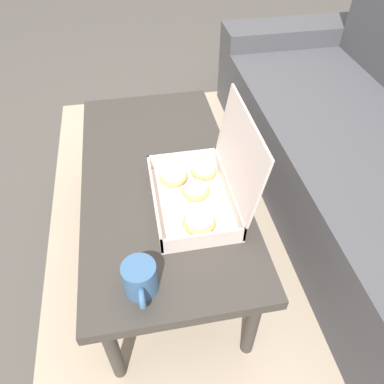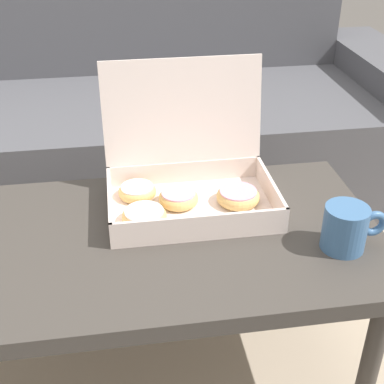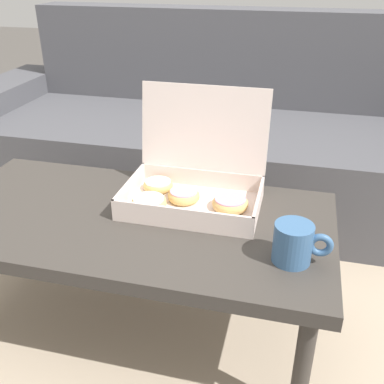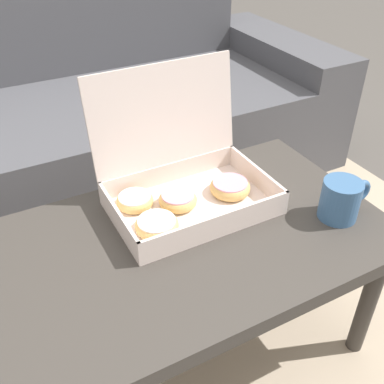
% 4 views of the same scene
% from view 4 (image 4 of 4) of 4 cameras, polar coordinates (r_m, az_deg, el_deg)
% --- Properties ---
extents(ground_plane, '(12.00, 12.00, 0.00)m').
position_cam_4_polar(ground_plane, '(1.44, -7.12, -15.68)').
color(ground_plane, '#514C47').
extents(area_rug, '(2.50, 1.96, 0.01)m').
position_cam_4_polar(area_rug, '(1.64, -11.16, -8.17)').
color(area_rug, tan).
rests_on(area_rug, ground_plane).
extents(couch, '(2.38, 0.86, 0.86)m').
position_cam_4_polar(couch, '(1.92, -17.37, 8.06)').
color(couch, '#4C4C51').
rests_on(couch, ground_plane).
extents(coffee_table, '(1.15, 0.57, 0.42)m').
position_cam_4_polar(coffee_table, '(1.05, -5.15, -8.96)').
color(coffee_table, '#3D3833').
rests_on(coffee_table, ground_plane).
extents(pastry_box, '(0.40, 0.31, 0.32)m').
position_cam_4_polar(pastry_box, '(1.13, -1.40, 1.08)').
color(pastry_box, silver).
rests_on(pastry_box, coffee_table).
extents(coffee_mug, '(0.14, 0.09, 0.10)m').
position_cam_4_polar(coffee_mug, '(1.14, 18.45, -0.89)').
color(coffee_mug, '#3D6693').
rests_on(coffee_mug, coffee_table).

